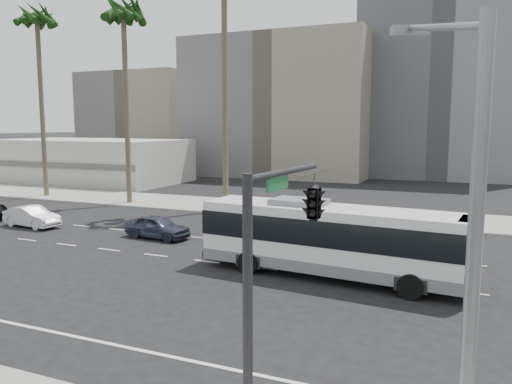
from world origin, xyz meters
The scene contains 14 objects.
ground centered at (0.00, 0.00, 0.00)m, with size 700.00×700.00×0.00m, color black.
sidewalk_north centered at (0.00, 15.50, 0.07)m, with size 120.00×7.00×0.15m, color gray.
commercial_low centered at (-30.00, 25.99, 2.50)m, with size 22.00×12.16×5.00m.
midrise_beige_west centered at (-12.00, 45.00, 9.00)m, with size 24.00×18.00×18.00m, color slate.
midrise_gray_center centered at (8.00, 52.00, 13.00)m, with size 20.00×20.00×26.00m, color #57595E.
midrise_beige_far centered at (-38.00, 50.00, 7.50)m, with size 18.00×16.00×15.00m, color slate.
civic_tower centered at (-2.00, 250.00, 38.83)m, with size 42.00×42.00×129.00m.
city_bus centered at (6.23, -0.06, 1.78)m, with size 11.99×3.73×3.39m.
car_a centered at (-5.22, 3.45, 0.70)m, with size 4.10×1.65×1.40m, color #2C3242.
car_b centered at (-14.76, 2.99, 0.69)m, with size 4.18×1.46×1.38m, color silver.
streetlight_corner centered at (11.67, -13.21, 4.91)m, with size 1.89×3.92×8.73m.
traffic_signal centered at (8.51, -10.83, 4.91)m, with size 2.72×3.60×5.89m.
palm_mid centered at (-14.89, 13.52, 15.36)m, with size 5.53×5.53×17.08m.
palm_far centered at (-24.77, 14.02, 15.86)m, with size 5.08×5.08×17.46m.
Camera 1 is at (11.74, -21.27, 6.69)m, focal length 35.35 mm.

